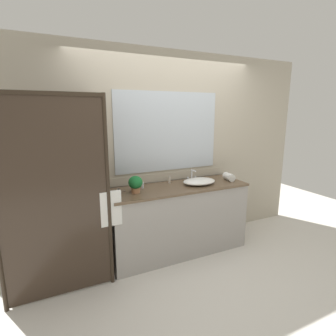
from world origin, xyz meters
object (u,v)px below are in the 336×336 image
Objects in this scene: sink_basin at (199,181)px; amenity_bottle_shampoo at (143,185)px; potted_plant at (135,183)px; amenity_bottle_lotion at (169,180)px; amenity_bottle_body_wash at (119,192)px; rolled_towel_near_edge at (229,177)px; faucet at (192,177)px.

amenity_bottle_shampoo reaches higher than sink_basin.
sink_basin is 2.22× the size of potted_plant.
potted_plant is at bearing -159.18° from amenity_bottle_lotion.
sink_basin is at bearing 1.71° from amenity_bottle_body_wash.
potted_plant is 1.09× the size of rolled_towel_near_edge.
amenity_bottle_lotion is 0.51× the size of rolled_towel_near_edge.
sink_basin is 0.87m from potted_plant.
rolled_towel_near_edge is at bearing -23.22° from faucet.
amenity_bottle_lotion is 0.78m from amenity_bottle_body_wash.
faucet is 0.89m from potted_plant.
sink_basin is 1.08m from amenity_bottle_body_wash.
amenity_bottle_lotion is at bearing 17.54° from amenity_bottle_body_wash.
sink_basin is 0.19m from faucet.
amenity_bottle_shampoo is at bearing -170.94° from amenity_bottle_lotion.
faucet reaches higher than rolled_towel_near_edge.
amenity_bottle_body_wash reaches higher than sink_basin.
potted_plant is 1.34m from rolled_towel_near_edge.
rolled_towel_near_edge is (1.55, 0.02, 0.01)m from amenity_bottle_body_wash.
sink_basin is at bearing -90.00° from faucet.
sink_basin is 4.70× the size of amenity_bottle_lotion.
amenity_bottle_body_wash is at bearing -179.36° from rolled_towel_near_edge.
faucet is at bearing 90.00° from sink_basin.
potted_plant is (-0.87, -0.00, 0.08)m from sink_basin.
amenity_bottle_shampoo is at bearing 45.85° from potted_plant.
amenity_bottle_lotion reaches higher than amenity_bottle_body_wash.
faucet is 2.09× the size of amenity_bottle_body_wash.
amenity_bottle_shampoo is (0.14, 0.14, -0.07)m from potted_plant.
amenity_bottle_body_wash is (-0.74, -0.24, -0.01)m from amenity_bottle_lotion.
amenity_bottle_lotion is 0.41m from amenity_bottle_shampoo.
potted_plant is 2.46× the size of amenity_bottle_body_wash.
amenity_bottle_body_wash is at bearing -171.46° from potted_plant.
potted_plant is at bearing -167.83° from faucet.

